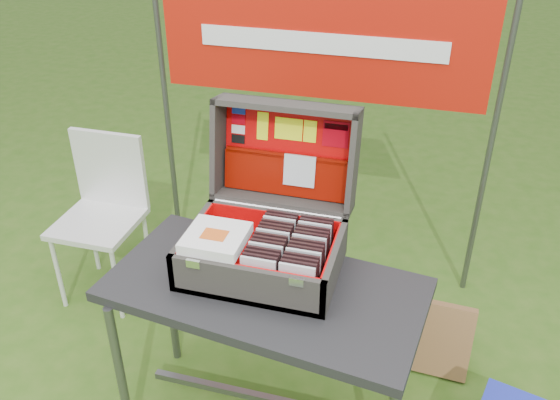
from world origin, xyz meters
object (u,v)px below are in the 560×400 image
(table, at_px, (266,357))
(chair, at_px, (98,225))
(suitcase, at_px, (266,202))
(cardboard_box, at_px, (434,338))

(table, xyz_separation_m, chair, (-1.07, 0.57, 0.08))
(suitcase, relative_size, chair, 0.65)
(cardboard_box, bearing_deg, chair, -179.24)
(table, height_order, suitcase, suitcase)
(table, relative_size, chair, 1.32)
(table, distance_m, chair, 1.22)
(suitcase, xyz_separation_m, chair, (-1.04, 0.43, -0.56))
(chair, xyz_separation_m, cardboard_box, (1.73, -0.08, -0.26))
(cardboard_box, bearing_deg, suitcase, -149.29)
(suitcase, height_order, cardboard_box, suitcase)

